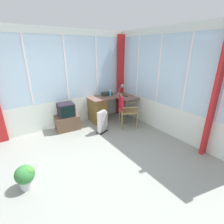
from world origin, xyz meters
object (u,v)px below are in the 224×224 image
(tv_on_stand, at_px, (67,118))
(desk_lamp, at_px, (122,88))
(desk, at_px, (100,109))
(spray_bottle, at_px, (110,93))
(tv_remote, at_px, (125,96))
(potted_plant, at_px, (25,176))
(wooden_armchair, at_px, (124,107))
(space_heater, at_px, (103,121))
(paper_tray, at_px, (107,94))

(tv_on_stand, bearing_deg, desk_lamp, -1.68)
(desk, relative_size, spray_bottle, 6.27)
(tv_remote, distance_m, potted_plant, 3.46)
(tv_remote, bearing_deg, tv_on_stand, 142.51)
(desk, xyz_separation_m, potted_plant, (-2.38, -1.67, -0.17))
(wooden_armchair, distance_m, space_heater, 0.77)
(desk, bearing_deg, tv_remote, -21.43)
(tv_on_stand, relative_size, potted_plant, 1.84)
(spray_bottle, xyz_separation_m, tv_on_stand, (-1.46, 0.01, -0.52))
(desk_lamp, distance_m, tv_on_stand, 1.99)
(desk, distance_m, space_heater, 0.76)
(tv_remote, distance_m, space_heater, 1.23)
(desk_lamp, height_order, space_heater, desk_lamp)
(tv_remote, bearing_deg, desk, 131.14)
(paper_tray, height_order, wooden_armchair, wooden_armchair)
(tv_remote, xyz_separation_m, tv_on_stand, (-1.82, 0.32, -0.43))
(tv_remote, xyz_separation_m, space_heater, (-1.08, -0.38, -0.46))
(desk, bearing_deg, wooden_armchair, -61.70)
(tv_on_stand, xyz_separation_m, potted_plant, (-1.31, -1.69, -0.10))
(tv_remote, relative_size, spray_bottle, 0.69)
(desk_lamp, bearing_deg, tv_remote, -102.83)
(tv_remote, bearing_deg, wooden_armchair, -158.92)
(tv_remote, xyz_separation_m, wooden_armchair, (-0.37, -0.42, -0.16))
(desk, xyz_separation_m, paper_tray, (0.36, 0.14, 0.39))
(desk_lamp, height_order, wooden_armchair, desk_lamp)
(wooden_armchair, bearing_deg, paper_tray, 92.08)
(wooden_armchair, relative_size, potted_plant, 2.29)
(wooden_armchair, height_order, space_heater, wooden_armchair)
(desk_lamp, xyz_separation_m, space_heater, (-1.14, -0.65, -0.66))
(paper_tray, relative_size, space_heater, 0.49)
(desk, height_order, tv_on_stand, tv_on_stand)
(desk_lamp, distance_m, wooden_armchair, 0.89)
(tv_remote, bearing_deg, paper_tray, 105.39)
(spray_bottle, relative_size, potted_plant, 0.51)
(desk, xyz_separation_m, space_heater, (-0.32, -0.68, -0.10))
(space_heater, height_order, potted_plant, space_heater)
(spray_bottle, height_order, paper_tray, spray_bottle)
(desk, bearing_deg, paper_tray, 21.09)
(desk_lamp, relative_size, potted_plant, 0.80)
(tv_on_stand, bearing_deg, tv_remote, -10.06)
(tv_remote, distance_m, paper_tray, 0.59)
(tv_remote, height_order, wooden_armchair, wooden_armchair)
(desk_lamp, distance_m, paper_tray, 0.52)
(tv_remote, distance_m, spray_bottle, 0.48)
(tv_remote, distance_m, wooden_armchair, 0.58)
(desk_lamp, relative_size, tv_remote, 2.25)
(desk, bearing_deg, potted_plant, -144.92)
(paper_tray, distance_m, tv_on_stand, 1.50)
(spray_bottle, bearing_deg, space_heater, -136.05)
(paper_tray, bearing_deg, spray_bottle, -68.92)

